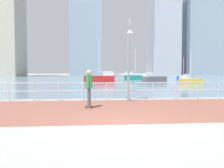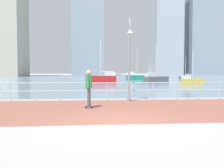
{
  "view_description": "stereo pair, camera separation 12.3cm",
  "coord_description": "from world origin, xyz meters",
  "px_view_note": "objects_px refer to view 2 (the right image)",
  "views": [
    {
      "loc": [
        -1.21,
        -8.96,
        1.75
      ],
      "look_at": [
        0.07,
        3.84,
        1.1
      ],
      "focal_mm": 41.75,
      "sensor_mm": 36.0,
      "label": 1
    },
    {
      "loc": [
        -1.09,
        -8.97,
        1.75
      ],
      "look_at": [
        0.07,
        3.84,
        1.1
      ],
      "focal_mm": 41.75,
      "sensor_mm": 36.0,
      "label": 2
    }
  ],
  "objects_px": {
    "sailboat_white": "(136,77)",
    "skateboarder": "(89,85)",
    "sailboat_blue": "(192,81)",
    "sailboat_ivory": "(155,79)",
    "lamppost": "(129,56)",
    "sailboat_yellow": "(102,78)",
    "sailboat_gray": "(186,78)"
  },
  "relations": [
    {
      "from": "sailboat_yellow",
      "to": "sailboat_white",
      "type": "bearing_deg",
      "value": 54.31
    },
    {
      "from": "lamppost",
      "to": "sailboat_ivory",
      "type": "relative_size",
      "value": 0.82
    },
    {
      "from": "lamppost",
      "to": "sailboat_ivory",
      "type": "distance_m",
      "value": 26.48
    },
    {
      "from": "lamppost",
      "to": "skateboarder",
      "type": "height_order",
      "value": "lamppost"
    },
    {
      "from": "skateboarder",
      "to": "sailboat_yellow",
      "type": "relative_size",
      "value": 0.28
    },
    {
      "from": "lamppost",
      "to": "skateboarder",
      "type": "relative_size",
      "value": 2.62
    },
    {
      "from": "lamppost",
      "to": "sailboat_gray",
      "type": "bearing_deg",
      "value": 64.42
    },
    {
      "from": "sailboat_white",
      "to": "sailboat_blue",
      "type": "bearing_deg",
      "value": -73.11
    },
    {
      "from": "sailboat_blue",
      "to": "sailboat_gray",
      "type": "bearing_deg",
      "value": 71.71
    },
    {
      "from": "skateboarder",
      "to": "sailboat_white",
      "type": "xyz_separation_m",
      "value": [
        9.14,
        37.23,
        -0.52
      ]
    },
    {
      "from": "skateboarder",
      "to": "sailboat_white",
      "type": "height_order",
      "value": "sailboat_white"
    },
    {
      "from": "lamppost",
      "to": "sailboat_gray",
      "type": "relative_size",
      "value": 1.06
    },
    {
      "from": "sailboat_yellow",
      "to": "sailboat_ivory",
      "type": "xyz_separation_m",
      "value": [
        8.38,
        0.28,
        -0.07
      ]
    },
    {
      "from": "skateboarder",
      "to": "sailboat_white",
      "type": "bearing_deg",
      "value": 76.21
    },
    {
      "from": "lamppost",
      "to": "skateboarder",
      "type": "distance_m",
      "value": 3.65
    },
    {
      "from": "lamppost",
      "to": "sailboat_white",
      "type": "relative_size",
      "value": 0.79
    },
    {
      "from": "sailboat_white",
      "to": "sailboat_blue",
      "type": "relative_size",
      "value": 1.33
    },
    {
      "from": "sailboat_yellow",
      "to": "sailboat_white",
      "type": "relative_size",
      "value": 1.08
    },
    {
      "from": "sailboat_ivory",
      "to": "sailboat_yellow",
      "type": "bearing_deg",
      "value": -178.05
    },
    {
      "from": "sailboat_gray",
      "to": "sailboat_yellow",
      "type": "xyz_separation_m",
      "value": [
        -17.0,
        -10.03,
        0.19
      ]
    },
    {
      "from": "lamppost",
      "to": "sailboat_ivory",
      "type": "height_order",
      "value": "sailboat_ivory"
    },
    {
      "from": "skateboarder",
      "to": "sailboat_gray",
      "type": "distance_m",
      "value": 41.85
    },
    {
      "from": "skateboarder",
      "to": "sailboat_blue",
      "type": "relative_size",
      "value": 0.4
    },
    {
      "from": "sailboat_yellow",
      "to": "sailboat_blue",
      "type": "height_order",
      "value": "sailboat_yellow"
    },
    {
      "from": "lamppost",
      "to": "sailboat_yellow",
      "type": "relative_size",
      "value": 0.73
    },
    {
      "from": "sailboat_gray",
      "to": "lamppost",
      "type": "bearing_deg",
      "value": -115.58
    },
    {
      "from": "skateboarder",
      "to": "sailboat_gray",
      "type": "xyz_separation_m",
      "value": [
        18.98,
        37.29,
        -0.66
      ]
    },
    {
      "from": "sailboat_white",
      "to": "skateboarder",
      "type": "bearing_deg",
      "value": -103.79
    },
    {
      "from": "sailboat_blue",
      "to": "sailboat_white",
      "type": "bearing_deg",
      "value": 106.89
    },
    {
      "from": "sailboat_yellow",
      "to": "sailboat_gray",
      "type": "bearing_deg",
      "value": 30.54
    },
    {
      "from": "sailboat_blue",
      "to": "sailboat_ivory",
      "type": "xyz_separation_m",
      "value": [
        -3.48,
        5.8,
        0.12
      ]
    },
    {
      "from": "skateboarder",
      "to": "sailboat_gray",
      "type": "relative_size",
      "value": 0.4
    }
  ]
}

